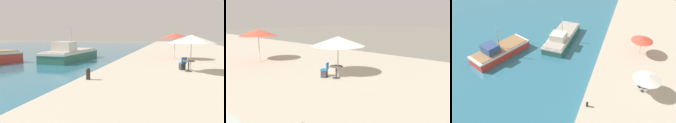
# 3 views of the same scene
# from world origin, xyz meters

# --- Properties ---
(water_basin) EXTENTS (56.00, 90.00, 0.04)m
(water_basin) POSITION_xyz_m (-28.00, 37.00, 0.02)
(water_basin) COLOR #2D6B84
(water_basin) RESTS_ON ground_plane
(quay_promenade) EXTENTS (16.00, 90.00, 0.61)m
(quay_promenade) POSITION_xyz_m (8.00, 37.00, 0.31)
(quay_promenade) COLOR #BCB29E
(quay_promenade) RESTS_ON ground_plane
(fishing_boat_mid) EXTENTS (3.41, 9.64, 3.95)m
(fishing_boat_mid) POSITION_xyz_m (-6.59, 24.65, 0.82)
(fishing_boat_mid) COLOR #33705B
(fishing_boat_mid) RESTS_ON water_basin
(cafe_umbrella_pink) EXTENTS (3.13, 3.13, 2.48)m
(cafe_umbrella_pink) POSITION_xyz_m (6.40, 16.07, 2.82)
(cafe_umbrella_pink) COLOR #B7B7B7
(cafe_umbrella_pink) RESTS_ON quay_promenade
(cafe_umbrella_white) EXTENTS (3.01, 3.01, 2.65)m
(cafe_umbrella_white) POSITION_xyz_m (5.47, 24.16, 3.00)
(cafe_umbrella_white) COLOR #B7B7B7
(cafe_umbrella_white) RESTS_ON quay_promenade
(cafe_table) EXTENTS (0.80, 0.80, 0.74)m
(cafe_table) POSITION_xyz_m (6.28, 16.11, 1.15)
(cafe_table) COLOR #333338
(cafe_table) RESTS_ON quay_promenade
(cafe_chair_left) EXTENTS (0.56, 0.57, 0.91)m
(cafe_chair_left) POSITION_xyz_m (5.91, 16.73, 0.94)
(cafe_chair_left) COLOR #2D2D33
(cafe_chair_left) RESTS_ON quay_promenade
(mooring_bollard) EXTENTS (0.26, 0.26, 0.65)m
(mooring_bollard) POSITION_xyz_m (0.66, 11.83, 0.96)
(mooring_bollard) COLOR #2D2823
(mooring_bollard) RESTS_ON quay_promenade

